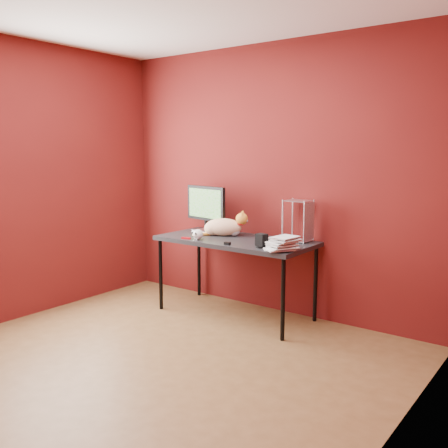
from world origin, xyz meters
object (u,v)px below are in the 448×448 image
Objects in this scene: skull_mug at (198,234)px; speaker at (261,241)px; desk at (235,244)px; cat at (224,227)px; monitor at (206,207)px; book_stack at (278,169)px.

speaker is (0.68, 0.04, 0.00)m from skull_mug.
cat is at bearing 158.83° from desk.
skull_mug is at bearing -50.63° from monitor.
speaker reaches higher than desk.
cat is at bearing 161.05° from book_stack.
book_stack reaches higher than desk.
cat is 4.49× the size of skull_mug.
book_stack reaches higher than monitor.
skull_mug is at bearing -167.75° from speaker.
speaker is (0.43, -0.21, 0.11)m from desk.
cat is (-0.19, 0.07, 0.14)m from desk.
book_stack is (0.57, -0.19, 0.73)m from desk.
desk is 0.95m from book_stack.
book_stack is (0.82, 0.07, 0.63)m from skull_mug.
monitor is 0.33m from cat.
desk is 0.25m from cat.
monitor is 0.50m from skull_mug.
book_stack is (0.14, 0.02, 0.63)m from speaker.
monitor is 0.40× the size of book_stack.
book_stack reaches higher than cat.
monitor reaches higher than speaker.
speaker is at bearing -171.34° from book_stack.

